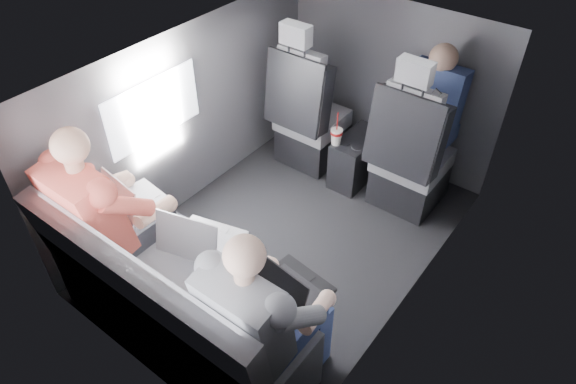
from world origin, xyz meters
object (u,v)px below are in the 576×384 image
Objects in this scene: laptop_white at (134,200)px; front_seat_left at (308,121)px; center_console at (356,159)px; laptop_silver at (201,238)px; rear_bench at (175,310)px; laptop_black at (290,286)px; front_seat_right at (409,161)px; soda_cup at (336,136)px; passenger_rear_right at (265,316)px; passenger_front_right at (433,105)px; passenger_rear_left at (111,214)px.

front_seat_left is at bearing 86.07° from laptop_white.
center_console is 1.72m from laptop_silver.
rear_bench is at bearing -90.00° from center_console.
front_seat_right is at bearing 94.21° from laptop_black.
front_seat_left is at bearing -174.93° from center_console.
soda_cup is 1.81m from passenger_rear_right.
center_console is 1.82m from laptop_white.
passenger_front_right is at bearing 93.52° from laptop_black.
laptop_white is (-0.11, -1.64, 0.24)m from front_seat_left.
passenger_front_right is (-0.11, 1.85, 0.11)m from laptop_black.
laptop_black is 1.85m from passenger_front_right.
passenger_rear_left is 1.05× the size of passenger_rear_right.
laptop_black is (1.02, -1.59, 0.23)m from front_seat_left.
front_seat_left is 1.96m from rear_bench.
front_seat_right is at bearing 58.26° from laptop_white.
passenger_rear_right is (0.60, -0.18, -0.01)m from laptop_silver.
laptop_silver is (-0.47, -1.62, 0.24)m from front_seat_right.
soda_cup is 0.74× the size of laptop_white.
laptop_black is at bearing 11.03° from passenger_rear_left.
passenger_rear_left is at bearing -85.84° from laptop_white.
passenger_rear_left is at bearing -93.17° from front_seat_left.
front_seat_left reaches higher than laptop_silver.
passenger_rear_left is at bearing -115.91° from passenger_front_right.
laptop_black is at bearing -57.39° from front_seat_left.
front_seat_right is 3.43× the size of laptop_black.
laptop_silver is at bearing 162.92° from passenger_rear_right.
front_seat_right is 3.03× the size of laptop_silver.
soda_cup is at bearing -119.39° from center_console.
rear_bench is 1.78m from soda_cup.
passenger_rear_left is at bearing -106.58° from center_console.
passenger_front_right is at bearing 93.48° from passenger_rear_right.
front_seat_right is 1.63× the size of passenger_front_right.
front_seat_right is 1.71m from laptop_silver.
laptop_black is (0.58, 0.03, -0.00)m from laptop_silver.
passenger_rear_left is at bearing -105.13° from soda_cup.
passenger_rear_left is at bearing -118.95° from front_seat_right.
laptop_silver is at bearing -176.71° from laptop_black.
rear_bench is 3.83× the size of laptop_silver.
passenger_rear_right reaches higher than laptop_silver.
passenger_front_right reaches higher than laptop_silver.
laptop_silver is (0.43, -1.62, 0.24)m from front_seat_left.
center_console is 0.33m from soda_cup.
laptop_white is (-0.47, -1.50, 0.17)m from soda_cup.
passenger_rear_left is at bearing -168.97° from laptop_black.
passenger_front_right reaches higher than laptop_black.
laptop_white is at bearing -108.55° from center_console.
laptop_black is (0.12, -1.59, 0.23)m from front_seat_right.
passenger_rear_right is (0.13, -1.81, 0.23)m from front_seat_right.
front_seat_left is at bearing 122.61° from laptop_black.
front_seat_right is 1.03× the size of passenger_rear_right.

